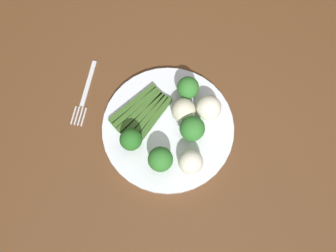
# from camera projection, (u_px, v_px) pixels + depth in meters

# --- Properties ---
(ground_plane) EXTENTS (6.00, 6.00, 0.02)m
(ground_plane) POSITION_uv_depth(u_px,v_px,m) (184.00, 182.00, 1.49)
(ground_plane) COLOR gray
(dining_table) EXTENTS (1.38, 1.04, 0.75)m
(dining_table) POSITION_uv_depth(u_px,v_px,m) (195.00, 139.00, 0.86)
(dining_table) COLOR brown
(dining_table) RESTS_ON ground_plane
(plate) EXTENTS (0.29, 0.29, 0.01)m
(plate) POSITION_uv_depth(u_px,v_px,m) (168.00, 128.00, 0.76)
(plate) COLOR white
(plate) RESTS_ON dining_table
(asparagus_bundle) EXTENTS (0.11, 0.15, 0.01)m
(asparagus_bundle) POSITION_uv_depth(u_px,v_px,m) (142.00, 113.00, 0.76)
(asparagus_bundle) COLOR #3D6626
(asparagus_bundle) RESTS_ON plate
(broccoli_left) EXTENTS (0.05, 0.05, 0.06)m
(broccoli_left) POSITION_uv_depth(u_px,v_px,m) (160.00, 159.00, 0.69)
(broccoli_left) COLOR #609E3D
(broccoli_left) RESTS_ON plate
(broccoli_near_center) EXTENTS (0.05, 0.05, 0.07)m
(broccoli_near_center) POSITION_uv_depth(u_px,v_px,m) (192.00, 129.00, 0.71)
(broccoli_near_center) COLOR #609E3D
(broccoli_near_center) RESTS_ON plate
(broccoli_front) EXTENTS (0.05, 0.05, 0.06)m
(broccoli_front) POSITION_uv_depth(u_px,v_px,m) (131.00, 140.00, 0.71)
(broccoli_front) COLOR #568E33
(broccoli_front) RESTS_ON plate
(broccoli_back) EXTENTS (0.05, 0.05, 0.06)m
(broccoli_back) POSITION_uv_depth(u_px,v_px,m) (188.00, 88.00, 0.75)
(broccoli_back) COLOR #609E3D
(broccoli_back) RESTS_ON plate
(cauliflower_back_right) EXTENTS (0.05, 0.05, 0.05)m
(cauliflower_back_right) POSITION_uv_depth(u_px,v_px,m) (183.00, 110.00, 0.74)
(cauliflower_back_right) COLOR beige
(cauliflower_back_right) RESTS_ON plate
(cauliflower_near_fork) EXTENTS (0.05, 0.05, 0.05)m
(cauliflower_near_fork) POSITION_uv_depth(u_px,v_px,m) (191.00, 162.00, 0.70)
(cauliflower_near_fork) COLOR white
(cauliflower_near_fork) RESTS_ON plate
(cauliflower_right) EXTENTS (0.06, 0.06, 0.06)m
(cauliflower_right) POSITION_uv_depth(u_px,v_px,m) (209.00, 108.00, 0.74)
(cauliflower_right) COLOR white
(cauliflower_right) RESTS_ON plate
(fork) EXTENTS (0.05, 0.17, 0.00)m
(fork) POSITION_uv_depth(u_px,v_px,m) (85.00, 94.00, 0.79)
(fork) COLOR silver
(fork) RESTS_ON dining_table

